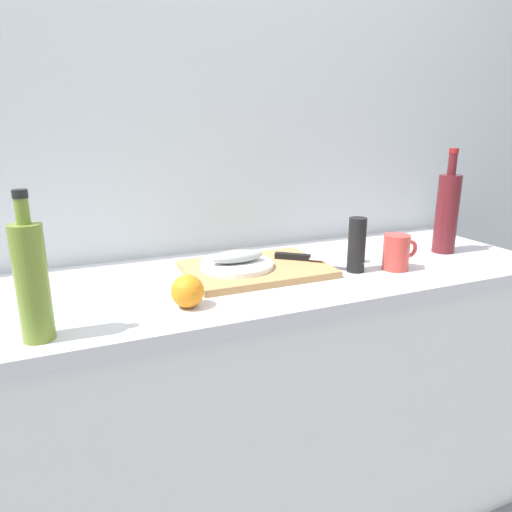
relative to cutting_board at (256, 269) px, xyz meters
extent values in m
cube|color=silver|center=(-0.08, 0.31, 0.34)|extent=(3.20, 0.05, 2.50)
cube|color=white|center=(-0.08, -0.02, -0.48)|extent=(2.00, 0.58, 0.86)
cube|color=silver|center=(-0.08, -0.02, -0.03)|extent=(2.00, 0.60, 0.04)
cube|color=tan|center=(0.00, 0.00, 0.00)|extent=(0.41, 0.30, 0.02)
cylinder|color=white|center=(-0.06, 0.01, 0.02)|extent=(0.22, 0.22, 0.01)
ellipsoid|color=#999E99|center=(-0.06, 0.01, 0.04)|extent=(0.16, 0.07, 0.04)
cube|color=silver|center=(0.24, -0.07, 0.02)|extent=(0.16, 0.14, 0.00)
cube|color=black|center=(0.13, 0.02, 0.02)|extent=(0.10, 0.09, 0.02)
cylinder|color=olive|center=(-0.58, -0.24, 0.11)|extent=(0.06, 0.06, 0.24)
cylinder|color=olive|center=(-0.58, -0.24, 0.25)|extent=(0.03, 0.03, 0.05)
cylinder|color=black|center=(-0.58, -0.24, 0.29)|extent=(0.03, 0.03, 0.02)
cylinder|color=#59191E|center=(0.68, -0.04, 0.12)|extent=(0.07, 0.07, 0.26)
cylinder|color=#59191E|center=(0.68, -0.04, 0.29)|extent=(0.03, 0.03, 0.07)
cylinder|color=maroon|center=(0.68, -0.04, 0.33)|extent=(0.03, 0.03, 0.02)
cylinder|color=#CC3F38|center=(0.40, -0.14, 0.04)|extent=(0.08, 0.08, 0.11)
torus|color=#CC3F38|center=(0.45, -0.14, 0.05)|extent=(0.06, 0.01, 0.06)
sphere|color=orange|center=(-0.26, -0.19, 0.03)|extent=(0.08, 0.08, 0.08)
cylinder|color=black|center=(0.28, -0.11, 0.07)|extent=(0.05, 0.05, 0.16)
camera|label=1|loc=(-0.52, -1.20, 0.41)|focal=32.41mm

